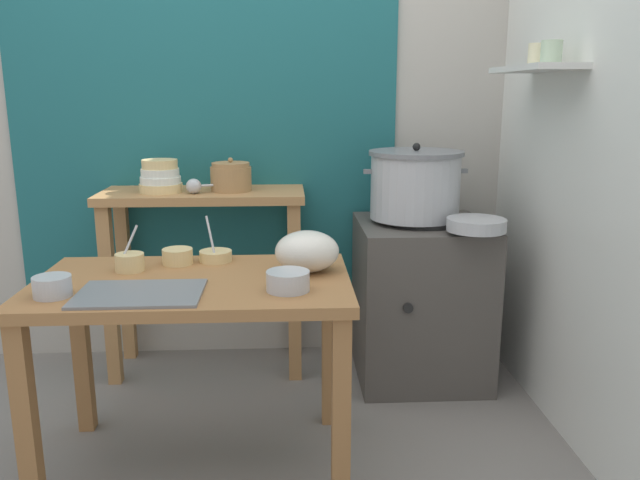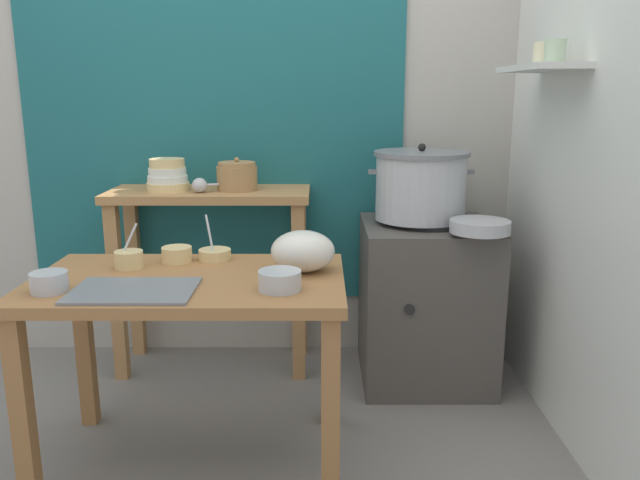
% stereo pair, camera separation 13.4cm
% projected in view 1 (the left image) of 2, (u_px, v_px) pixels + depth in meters
% --- Properties ---
extents(ground_plane, '(9.00, 9.00, 0.00)m').
position_uv_depth(ground_plane, '(224.00, 458.00, 2.40)').
color(ground_plane, gray).
extents(wall_back, '(4.40, 0.12, 2.60)m').
position_uv_depth(wall_back, '(253.00, 103.00, 3.17)').
color(wall_back, '#B2ADA3').
rests_on(wall_back, ground).
extents(wall_right, '(0.30, 3.20, 2.60)m').
position_uv_depth(wall_right, '(591.00, 108.00, 2.37)').
color(wall_right, silver).
rests_on(wall_right, ground).
extents(prep_table, '(1.10, 0.66, 0.72)m').
position_uv_depth(prep_table, '(194.00, 309.00, 2.23)').
color(prep_table, '#9E6B3D').
rests_on(prep_table, ground).
extents(back_shelf_table, '(0.96, 0.40, 0.90)m').
position_uv_depth(back_shelf_table, '(205.00, 236.00, 3.05)').
color(back_shelf_table, '#B27F4C').
rests_on(back_shelf_table, ground).
extents(stove_block, '(0.60, 0.61, 0.78)m').
position_uv_depth(stove_block, '(420.00, 299.00, 3.04)').
color(stove_block, '#4C4742').
rests_on(stove_block, ground).
extents(steamer_pot, '(0.48, 0.44, 0.35)m').
position_uv_depth(steamer_pot, '(415.00, 185.00, 2.93)').
color(steamer_pot, '#B7BABF').
rests_on(steamer_pot, stove_block).
extents(clay_pot, '(0.19, 0.19, 0.16)m').
position_uv_depth(clay_pot, '(231.00, 177.00, 2.99)').
color(clay_pot, '#A37A4C').
rests_on(clay_pot, back_shelf_table).
extents(bowl_stack_enamel, '(0.20, 0.20, 0.15)m').
position_uv_depth(bowl_stack_enamel, '(160.00, 177.00, 2.94)').
color(bowl_stack_enamel, '#E5C684').
rests_on(bowl_stack_enamel, back_shelf_table).
extents(ladle, '(0.28, 0.13, 0.07)m').
position_uv_depth(ladle, '(196.00, 186.00, 2.91)').
color(ladle, '#B7BABF').
rests_on(ladle, back_shelf_table).
extents(serving_tray, '(0.40, 0.28, 0.01)m').
position_uv_depth(serving_tray, '(140.00, 294.00, 2.03)').
color(serving_tray, slate).
rests_on(serving_tray, prep_table).
extents(plastic_bag, '(0.23, 0.20, 0.15)m').
position_uv_depth(plastic_bag, '(307.00, 251.00, 2.28)').
color(plastic_bag, silver).
rests_on(plastic_bag, prep_table).
extents(wide_pan, '(0.25, 0.25, 0.05)m').
position_uv_depth(wide_pan, '(476.00, 225.00, 2.69)').
color(wide_pan, '#B7BABF').
rests_on(wide_pan, stove_block).
extents(prep_bowl_0, '(0.14, 0.14, 0.07)m').
position_uv_depth(prep_bowl_0, '(288.00, 280.00, 2.07)').
color(prep_bowl_0, '#B7BABF').
rests_on(prep_bowl_0, prep_table).
extents(prep_bowl_1, '(0.11, 0.11, 0.06)m').
position_uv_depth(prep_bowl_1, '(178.00, 256.00, 2.39)').
color(prep_bowl_1, '#E5C684').
rests_on(prep_bowl_1, prep_table).
extents(prep_bowl_2, '(0.12, 0.12, 0.07)m').
position_uv_depth(prep_bowl_2, '(52.00, 286.00, 2.01)').
color(prep_bowl_2, '#B7BABF').
rests_on(prep_bowl_2, prep_table).
extents(prep_bowl_3, '(0.10, 0.10, 0.16)m').
position_uv_depth(prep_bowl_3, '(130.00, 261.00, 2.30)').
color(prep_bowl_3, '#E5C684').
rests_on(prep_bowl_3, prep_table).
extents(prep_bowl_4, '(0.12, 0.12, 0.17)m').
position_uv_depth(prep_bowl_4, '(216.00, 255.00, 2.44)').
color(prep_bowl_4, '#E5C684').
rests_on(prep_bowl_4, prep_table).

